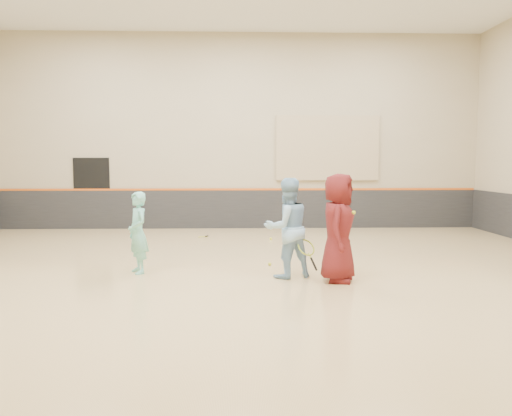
{
  "coord_description": "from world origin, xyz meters",
  "views": [
    {
      "loc": [
        0.11,
        -9.54,
        2.07
      ],
      "look_at": [
        0.41,
        0.4,
        1.15
      ],
      "focal_mm": 35.0,
      "sensor_mm": 36.0,
      "label": 1
    }
  ],
  "objects_px": {
    "girl": "(138,233)",
    "young_man": "(338,228)",
    "instructor": "(287,228)",
    "spare_racket": "(203,235)"
  },
  "relations": [
    {
      "from": "girl",
      "to": "young_man",
      "type": "xyz_separation_m",
      "value": [
        3.6,
        -0.75,
        0.18
      ]
    },
    {
      "from": "young_man",
      "to": "instructor",
      "type": "bearing_deg",
      "value": 87.31
    },
    {
      "from": "young_man",
      "to": "girl",
      "type": "bearing_deg",
      "value": 96.02
    },
    {
      "from": "instructor",
      "to": "spare_racket",
      "type": "distance_m",
      "value": 5.25
    },
    {
      "from": "spare_racket",
      "to": "girl",
      "type": "bearing_deg",
      "value": -101.19
    },
    {
      "from": "instructor",
      "to": "young_man",
      "type": "xyz_separation_m",
      "value": [
        0.86,
        -0.32,
        0.04
      ]
    },
    {
      "from": "instructor",
      "to": "young_man",
      "type": "distance_m",
      "value": 0.92
    },
    {
      "from": "young_man",
      "to": "spare_racket",
      "type": "bearing_deg",
      "value": 45.76
    },
    {
      "from": "instructor",
      "to": "spare_racket",
      "type": "xyz_separation_m",
      "value": [
        -1.87,
        4.83,
        -0.82
      ]
    },
    {
      "from": "girl",
      "to": "spare_racket",
      "type": "relative_size",
      "value": 2.55
    }
  ]
}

